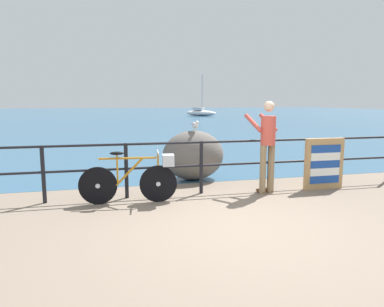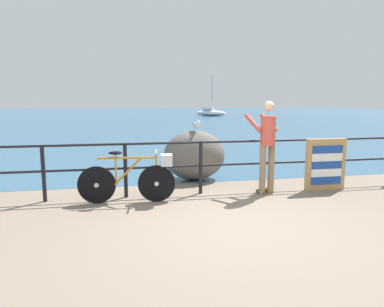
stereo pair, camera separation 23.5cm
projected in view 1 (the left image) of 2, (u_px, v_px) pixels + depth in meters
The scene contains 9 objects.
ground_plane at pixel (134, 128), 24.28m from camera, with size 120.00×120.00×0.10m, color #756656.
sea_surface at pixel (120, 114), 50.90m from camera, with size 120.00×90.00×0.01m, color #2D5675.
promenade_railing at pixel (201, 161), 6.69m from camera, with size 8.62×0.07×1.02m.
bicycle at pixel (137, 177), 6.08m from camera, with size 1.70×0.48×0.92m.
person_at_railing at pixel (267, 143), 6.65m from camera, with size 0.55×0.67×1.78m.
folded_deckchair_stack at pixel (324, 164), 7.04m from camera, with size 0.84×0.10×1.04m.
breakwater_boulder_main at pixel (193, 155), 7.91m from camera, with size 1.40×1.04×1.12m.
seagull at pixel (195, 125), 7.73m from camera, with size 0.16×0.34×0.23m.
sailboat at pixel (201, 113), 42.64m from camera, with size 3.84×4.19×4.90m.
Camera 1 is at (-1.71, -4.55, 1.77)m, focal length 32.58 mm.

